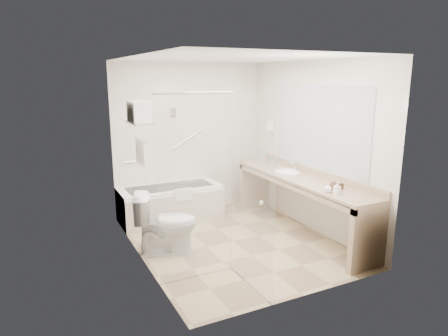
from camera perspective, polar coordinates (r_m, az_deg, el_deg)
name	(u,v)px	position (r m, az deg, el deg)	size (l,w,h in m)	color
floor	(233,241)	(5.72, 1.36, -10.42)	(3.20, 3.20, 0.00)	tan
ceiling	(235,58)	(5.26, 1.51, 15.46)	(2.60, 3.20, 0.10)	white
wall_back	(190,138)	(6.78, -4.91, 4.27)	(2.60, 0.10, 2.50)	silver
wall_front	(309,182)	(4.04, 12.10, -1.97)	(2.60, 0.10, 2.50)	silver
wall_left	(138,164)	(4.89, -12.16, 0.62)	(0.10, 3.20, 2.50)	silver
wall_right	(311,147)	(6.06, 12.38, 2.97)	(0.10, 3.20, 2.50)	silver
bathtub	(170,203)	(6.51, -7.67, -4.99)	(1.60, 0.73, 0.59)	white
grab_bar_short	(136,161)	(6.52, -12.51, 0.97)	(0.03, 0.03, 0.40)	silver
grab_bar_long	(188,139)	(6.73, -5.18, 4.20)	(0.03, 0.03, 0.60)	silver
shower_enclosure	(222,191)	(4.31, -0.25, -3.27)	(0.96, 0.91, 2.11)	silver
towel_shelf	(139,118)	(5.18, -12.01, 6.95)	(0.24, 0.55, 0.81)	silver
vanity_counter	(301,191)	(5.91, 10.91, -3.28)	(0.55, 2.70, 0.95)	tan
sink	(287,173)	(6.19, 8.98, -0.74)	(0.40, 0.52, 0.14)	white
faucet	(295,165)	(6.25, 10.10, 0.39)	(0.03, 0.03, 0.14)	silver
mirror	(319,128)	(5.89, 13.36, 5.59)	(0.02, 2.00, 1.20)	#B7BCC4
hairdryer_unit	(270,126)	(6.84, 6.62, 6.00)	(0.08, 0.10, 0.18)	white
toilet	(166,223)	(5.31, -8.30, -7.84)	(0.45, 0.81, 0.79)	white
amenity_basket	(335,186)	(5.35, 15.51, -2.55)	(0.20, 0.14, 0.07)	#432418
soap_bottle_a	(337,191)	(5.13, 15.83, -3.22)	(0.07, 0.15, 0.07)	white
soap_bottle_b	(328,189)	(5.17, 14.61, -2.85)	(0.10, 0.13, 0.10)	white
water_bottle_left	(280,166)	(6.12, 8.01, 0.29)	(0.06, 0.06, 0.20)	silver
water_bottle_mid	(271,165)	(6.20, 6.80, 0.48)	(0.06, 0.06, 0.20)	silver
water_bottle_right	(259,156)	(6.86, 4.95, 1.69)	(0.06, 0.06, 0.18)	silver
drinking_glass_near	(261,161)	(6.62, 5.25, 0.94)	(0.07, 0.07, 0.09)	silver
drinking_glass_far	(278,169)	(6.14, 7.78, -0.08)	(0.07, 0.07, 0.09)	silver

